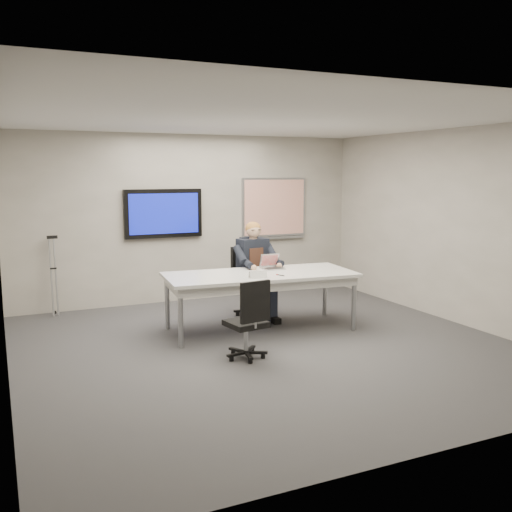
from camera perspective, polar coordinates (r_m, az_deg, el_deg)
name	(u,v)px	position (r m, az deg, el deg)	size (l,w,h in m)	color
floor	(269,347)	(7.25, 1.28, -9.07)	(6.00, 6.00, 0.02)	#373739
ceiling	(269,119)	(6.94, 1.36, 13.56)	(6.00, 6.00, 0.02)	silver
wall_back	(192,218)	(9.73, -6.46, 3.77)	(6.00, 0.02, 2.80)	gray
wall_front	(445,277)	(4.49, 18.36, -1.98)	(6.00, 0.02, 2.80)	gray
wall_left	(0,250)	(6.26, -24.19, 0.55)	(0.02, 6.00, 2.80)	gray
wall_right	(456,226)	(8.69, 19.41, 2.80)	(0.02, 6.00, 2.80)	gray
conference_table	(260,280)	(7.84, 0.42, -2.38)	(2.69, 1.32, 0.80)	silver
tv_display	(164,213)	(9.53, -9.23, 4.22)	(1.30, 0.09, 0.80)	black
whiteboard	(274,208)	(10.28, 1.84, 4.79)	(1.25, 0.08, 1.10)	gray
office_chair_far	(250,294)	(8.75, -0.64, -3.79)	(0.65, 0.65, 1.05)	black
office_chair_near	(248,334)	(6.71, -0.82, -7.84)	(0.52, 0.52, 0.96)	black
seated_person	(258,280)	(8.47, 0.18, -2.45)	(0.47, 0.81, 1.44)	#202636
crutch	(53,274)	(9.20, -19.60, -1.73)	(0.17, 0.26, 1.27)	#999BA0
laptop	(272,265)	(8.18, 1.59, -0.91)	(0.29, 0.27, 0.21)	#ABABAD
name_tent	(258,274)	(7.47, 0.18, -1.86)	(0.23, 0.06, 0.09)	silver
pen	(280,275)	(7.65, 2.43, -1.92)	(0.01, 0.01, 0.15)	black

